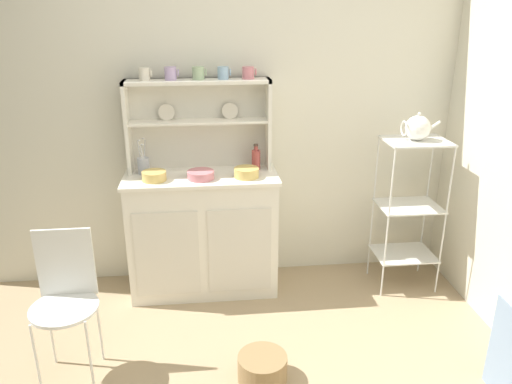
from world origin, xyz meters
The scene contains 17 objects.
wall_back centered at (0.00, 1.62, 1.25)m, with size 3.84×0.05×2.50m, color silver.
hutch_cabinet centered at (-0.22, 1.37, 0.45)m, with size 1.05×0.45×0.87m.
hutch_shelf_unit centered at (-0.22, 1.53, 1.24)m, with size 0.98×0.18×0.62m.
bakers_rack centered at (1.23, 1.27, 0.67)m, with size 0.43×0.33×1.10m.
wire_chair centered at (-0.97, 0.55, 0.52)m, with size 0.36×0.36×0.85m.
floor_basket centered at (0.08, 0.36, 0.08)m, with size 0.27×0.27×0.15m, color #93754C.
cup_cream_0 centered at (-0.56, 1.49, 1.54)m, with size 0.08×0.07×0.08m.
cup_lilac_1 centered at (-0.39, 1.49, 1.54)m, with size 0.09×0.08×0.08m.
cup_sage_2 centered at (-0.21, 1.49, 1.54)m, with size 0.09×0.08×0.08m.
cup_sky_3 centered at (-0.05, 1.49, 1.54)m, with size 0.09×0.07×0.08m.
cup_rose_4 centered at (0.12, 1.49, 1.54)m, with size 0.09×0.08×0.08m.
bowl_mixing_large centered at (-0.53, 1.29, 0.90)m, with size 0.16×0.16×0.06m, color #DBB760.
bowl_floral_medium centered at (-0.22, 1.29, 0.90)m, with size 0.18×0.18×0.05m, color #D17A84.
bowl_cream_small centered at (0.08, 1.29, 0.91)m, with size 0.17×0.17×0.06m, color #DBB760.
jam_bottle centered at (0.16, 1.45, 0.95)m, with size 0.06×0.06×0.18m.
utensil_jar centered at (-0.61, 1.45, 0.93)m, with size 0.08×0.08×0.25m.
porcelain_teapot centered at (1.23, 1.27, 1.19)m, with size 0.26×0.17×0.19m.
Camera 1 is at (-0.20, -1.88, 1.97)m, focal length 35.27 mm.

